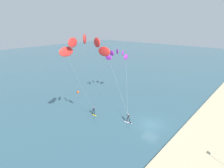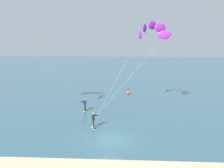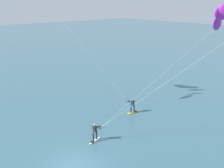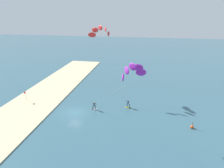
{
  "view_description": "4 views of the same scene",
  "coord_description": "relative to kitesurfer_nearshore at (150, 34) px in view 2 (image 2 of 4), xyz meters",
  "views": [
    {
      "loc": [
        -26.12,
        -13.32,
        16.85
      ],
      "look_at": [
        -0.37,
        8.61,
        5.68
      ],
      "focal_mm": 29.91,
      "sensor_mm": 36.0,
      "label": 1
    },
    {
      "loc": [
        1.73,
        -24.53,
        9.46
      ],
      "look_at": [
        -0.24,
        7.39,
        4.11
      ],
      "focal_mm": 44.12,
      "sensor_mm": 36.0,
      "label": 2
    },
    {
      "loc": [
        13.8,
        -8.41,
        11.69
      ],
      "look_at": [
        -5.13,
        8.19,
        3.44
      ],
      "focal_mm": 40.95,
      "sensor_mm": 36.0,
      "label": 3
    },
    {
      "loc": [
        32.41,
        13.41,
        18.7
      ],
      "look_at": [
        -0.71,
        7.36,
        6.2
      ],
      "focal_mm": 31.67,
      "sensor_mm": 36.0,
      "label": 4
    }
  ],
  "objects": [
    {
      "name": "kitesurfer_nearshore",
      "position": [
        0.0,
        0.0,
        0.0
      ],
      "size": [
        9.25,
        10.73,
        11.64
      ],
      "color": "white",
      "rests_on": "ground"
    },
    {
      "name": "marker_buoy",
      "position": [
        -2.67,
        10.54,
        -9.73
      ],
      "size": [
        0.56,
        0.56,
        1.38
      ],
      "color": "#EA5119",
      "rests_on": "ground"
    },
    {
      "name": "ground_plane",
      "position": [
        -4.34,
        -11.03,
        -10.03
      ],
      "size": [
        240.0,
        240.0,
        0.0
      ],
      "primitive_type": "plane",
      "color": "#386070"
    }
  ]
}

